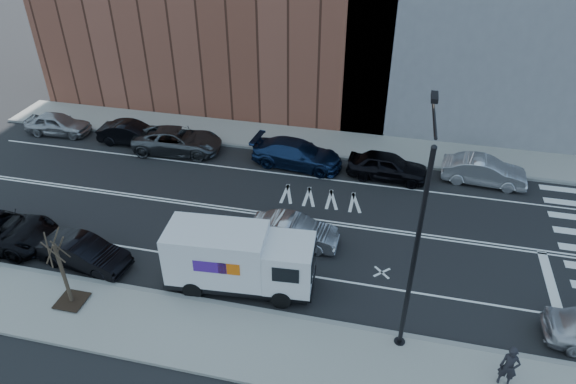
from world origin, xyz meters
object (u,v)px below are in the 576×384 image
at_px(fedex_van, 239,259).
at_px(pedestrian, 509,367).
at_px(far_parked_b, 132,133).
at_px(driving_sedan, 294,231).
at_px(far_parked_a, 58,124).

relative_size(fedex_van, pedestrian, 3.69).
distance_m(far_parked_b, pedestrian, 26.48).
bearing_deg(driving_sedan, far_parked_b, 59.90).
distance_m(fedex_van, far_parked_b, 16.07).
xyz_separation_m(far_parked_b, driving_sedan, (12.93, -7.95, -0.02)).
bearing_deg(far_parked_a, pedestrian, -120.54).
relative_size(far_parked_b, driving_sedan, 1.03).
height_order(far_parked_b, pedestrian, pedestrian).
distance_m(far_parked_a, pedestrian, 31.53).
bearing_deg(driving_sedan, fedex_van, 155.33).
distance_m(far_parked_b, driving_sedan, 15.18).
relative_size(far_parked_a, driving_sedan, 1.01).
bearing_deg(fedex_van, pedestrian, -19.12).
height_order(far_parked_a, far_parked_b, far_parked_a).
bearing_deg(driving_sedan, far_parked_a, 68.01).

